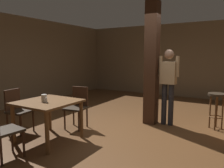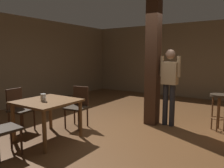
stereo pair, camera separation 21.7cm
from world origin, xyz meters
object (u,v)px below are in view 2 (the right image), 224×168
at_px(dining_table, 47,106).
at_px(standing_person, 169,82).
at_px(bar_stool_near, 219,103).
at_px(salt_shaker, 45,100).
at_px(chair_west, 19,107).
at_px(chair_north, 78,105).
at_px(napkin_cup, 43,98).

bearing_deg(dining_table, standing_person, 51.90).
relative_size(dining_table, bar_stool_near, 1.29).
height_order(standing_person, bar_stool_near, standing_person).
relative_size(salt_shaker, bar_stool_near, 0.12).
bearing_deg(chair_west, salt_shaker, -6.04).
xyz_separation_m(salt_shaker, bar_stool_near, (2.52, 2.46, -0.21)).
bearing_deg(chair_north, salt_shaker, -82.94).
height_order(chair_west, bar_stool_near, chair_west).
relative_size(chair_north, napkin_cup, 6.45).
bearing_deg(dining_table, napkin_cup, -86.23).
relative_size(dining_table, chair_west, 1.13).
height_order(salt_shaker, bar_stool_near, salt_shaker).
bearing_deg(chair_west, napkin_cup, -4.09).
bearing_deg(napkin_cup, salt_shaker, -22.01).
bearing_deg(chair_north, standing_person, 36.35).
height_order(chair_west, standing_person, standing_person).
relative_size(chair_west, standing_person, 0.52).
bearing_deg(chair_west, dining_table, 1.53).
distance_m(chair_north, napkin_cup, 1.01).
relative_size(dining_table, salt_shaker, 10.58).
bearing_deg(bar_stool_near, chair_north, -150.92).
height_order(chair_west, salt_shaker, chair_west).
distance_m(chair_west, bar_stool_near, 4.23).
xyz_separation_m(dining_table, salt_shaker, (0.11, -0.13, 0.16)).
bearing_deg(standing_person, dining_table, -128.10).
distance_m(dining_table, salt_shaker, 0.23).
relative_size(chair_north, standing_person, 0.52).
xyz_separation_m(dining_table, napkin_cup, (0.01, -0.09, 0.19)).
xyz_separation_m(chair_north, salt_shaker, (0.12, -0.99, 0.30)).
bearing_deg(chair_north, chair_west, -134.20).
bearing_deg(dining_table, chair_north, 91.04).
bearing_deg(salt_shaker, bar_stool_near, 44.38).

